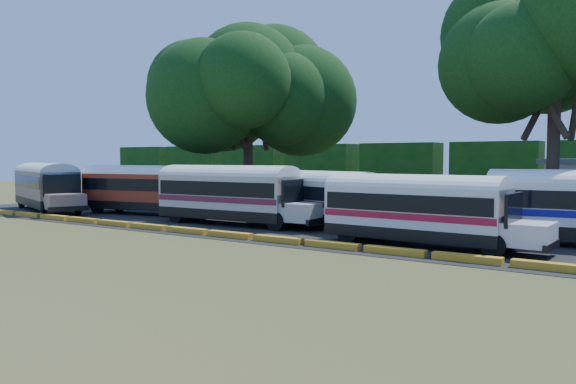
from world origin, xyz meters
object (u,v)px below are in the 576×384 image
Objects in this scene: bus_red at (144,186)px; tree_west at (248,81)px; bus_cream_west at (231,191)px; bus_white_red at (419,206)px; bus_beige at (47,183)px.

tree_west is (1.18, 10.68, 8.59)m from bus_red.
bus_red is at bearing -96.30° from tree_west.
bus_white_red is at bearing -9.68° from bus_cream_west.
bus_beige is 30.13m from bus_white_red.
bus_cream_west is 1.09× the size of bus_white_red.
tree_west is (9.45, 13.00, 8.51)m from bus_beige.
tree_west is at bearing 74.99° from bus_red.
bus_cream_west is at bearing -55.99° from tree_west.
bus_beige is 0.74× the size of tree_west.
bus_red is (8.27, 2.33, -0.08)m from bus_beige.
bus_white_red is (30.12, -0.69, -0.24)m from bus_beige.
bus_cream_west is 12.71m from bus_white_red.
bus_beige reaches higher than bus_red.
bus_red is 0.71× the size of tree_west.
tree_west reaches higher than bus_white_red.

